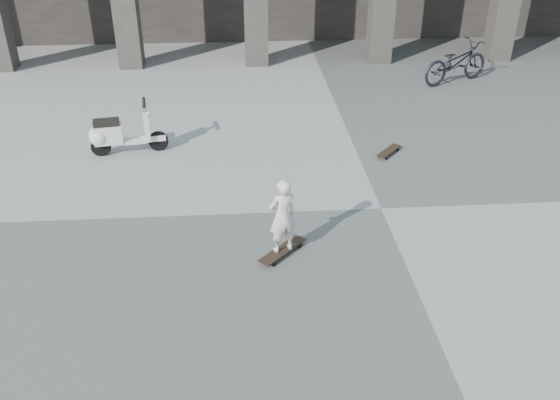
{
  "coord_description": "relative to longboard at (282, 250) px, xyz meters",
  "views": [
    {
      "loc": [
        -2.33,
        -8.48,
        5.06
      ],
      "look_at": [
        -1.77,
        -0.73,
        0.65
      ],
      "focal_mm": 38.0,
      "sensor_mm": 36.0,
      "label": 1
    }
  ],
  "objects": [
    {
      "name": "bicycle",
      "position": [
        5.15,
        7.66,
        0.47
      ],
      "size": [
        2.17,
        1.53,
        1.08
      ],
      "primitive_type": "imported",
      "rotation": [
        0.0,
        0.0,
        2.01
      ],
      "color": "black",
      "rests_on": "ground"
    },
    {
      "name": "child",
      "position": [
        -0.0,
        0.0,
        0.6
      ],
      "size": [
        0.49,
        0.41,
        1.16
      ],
      "primitive_type": "imported",
      "rotation": [
        0.0,
        0.0,
        3.51
      ],
      "color": "beige",
      "rests_on": "longboard"
    },
    {
      "name": "scooter",
      "position": [
        -3.04,
        3.75,
        0.35
      ],
      "size": [
        1.52,
        0.6,
        1.07
      ],
      "rotation": [
        0.0,
        0.0,
        0.16
      ],
      "color": "black",
      "rests_on": "ground"
    },
    {
      "name": "longboard",
      "position": [
        0.0,
        0.0,
        0.0
      ],
      "size": [
        0.76,
        0.79,
        0.09
      ],
      "rotation": [
        0.0,
        0.0,
        0.81
      ],
      "color": "black",
      "rests_on": "ground"
    },
    {
      "name": "ground",
      "position": [
        1.77,
        1.23,
        -0.07
      ],
      "size": [
        90.0,
        90.0,
        0.0
      ],
      "primitive_type": "plane",
      "color": "#4C4D4A",
      "rests_on": "ground"
    },
    {
      "name": "skateboard_spare",
      "position": [
        2.39,
        3.34,
        -0.0
      ],
      "size": [
        0.61,
        0.67,
        0.09
      ],
      "rotation": [
        0.0,
        0.0,
        0.87
      ],
      "color": "black",
      "rests_on": "ground"
    }
  ]
}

